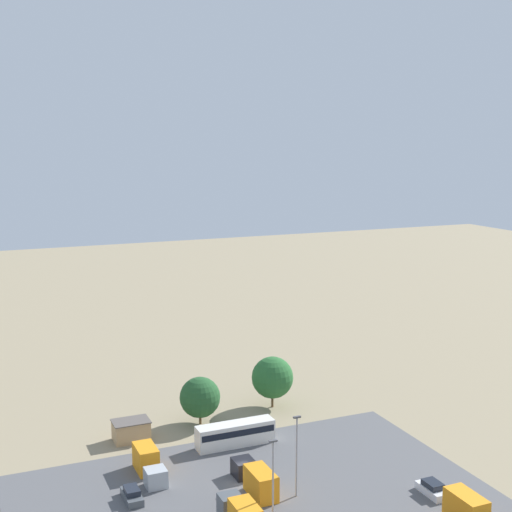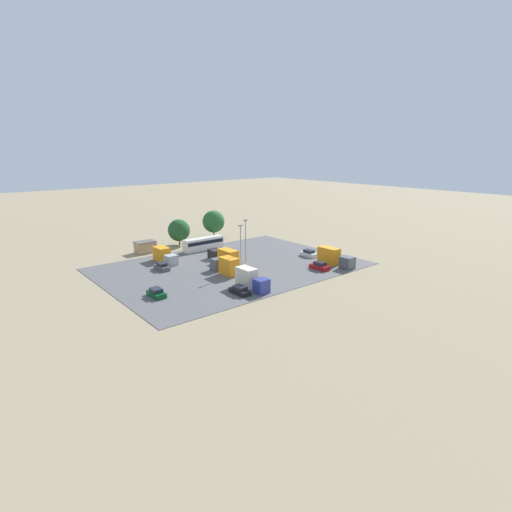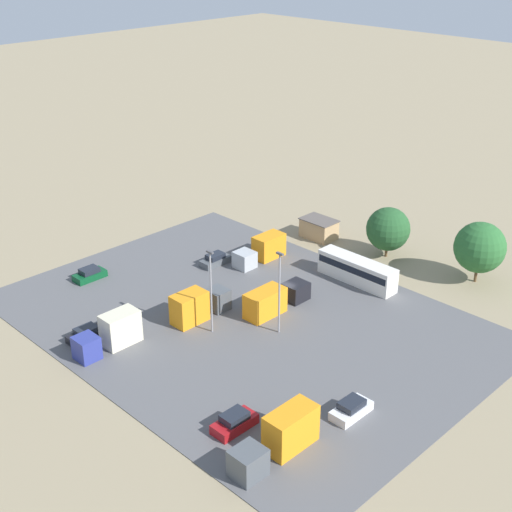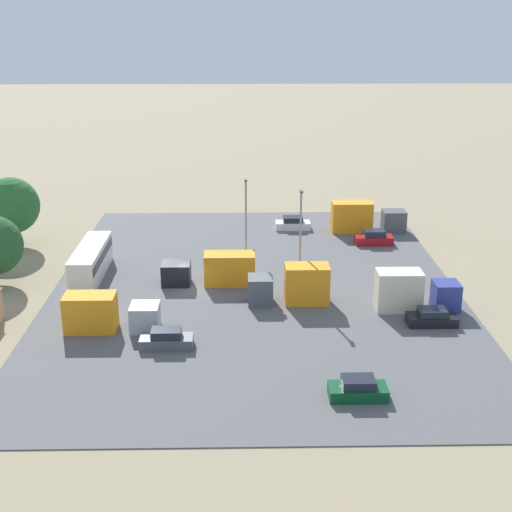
# 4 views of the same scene
# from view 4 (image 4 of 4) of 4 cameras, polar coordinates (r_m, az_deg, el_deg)

# --- Properties ---
(ground_plane) EXTENTS (400.00, 400.00, 0.00)m
(ground_plane) POSITION_cam_4_polar(r_m,az_deg,el_deg) (68.80, -5.21, -2.56)
(ground_plane) COLOR gray
(parking_lot_surface) EXTENTS (53.16, 38.40, 0.08)m
(parking_lot_surface) POSITION_cam_4_polar(r_m,az_deg,el_deg) (68.62, -0.11, -2.50)
(parking_lot_surface) COLOR #565659
(parking_lot_surface) RESTS_ON ground
(bus) EXTENTS (10.60, 2.47, 3.08)m
(bus) POSITION_cam_4_polar(r_m,az_deg,el_deg) (72.66, -13.07, -0.34)
(bus) COLOR silver
(bus) RESTS_ON ground
(parked_car_0) EXTENTS (1.99, 4.23, 1.63)m
(parked_car_0) POSITION_cam_4_polar(r_m,az_deg,el_deg) (82.01, 9.41, 1.42)
(parked_car_0) COLOR maroon
(parked_car_0) RESTS_ON ground
(parked_car_1) EXTENTS (1.80, 4.18, 1.51)m
(parked_car_1) POSITION_cam_4_polar(r_m,az_deg,el_deg) (56.93, -7.17, -6.65)
(parked_car_1) COLOR #4C5156
(parked_car_1) RESTS_ON ground
(parked_car_2) EXTENTS (1.97, 4.16, 1.42)m
(parked_car_2) POSITION_cam_4_polar(r_m,az_deg,el_deg) (62.20, 13.88, -4.82)
(parked_car_2) COLOR black
(parked_car_2) RESTS_ON ground
(parked_car_3) EXTENTS (1.93, 4.02, 1.48)m
(parked_car_3) POSITION_cam_4_polar(r_m,az_deg,el_deg) (50.12, 8.16, -10.51)
(parked_car_3) COLOR #0C4723
(parked_car_3) RESTS_ON ground
(parked_car_4) EXTENTS (1.97, 4.19, 1.53)m
(parked_car_4) POSITION_cam_4_polar(r_m,az_deg,el_deg) (86.69, 2.96, 2.59)
(parked_car_4) COLOR silver
(parked_car_4) RESTS_ON ground
(parked_truck_0) EXTENTS (2.43, 8.99, 3.05)m
(parked_truck_0) POSITION_cam_4_polar(r_m,az_deg,el_deg) (69.01, -3.34, -1.13)
(parked_truck_0) COLOR black
(parked_truck_0) RESTS_ON ground
(parked_truck_1) EXTENTS (2.38, 7.30, 3.54)m
(parked_truck_1) POSITION_cam_4_polar(r_m,az_deg,el_deg) (64.53, 3.04, -2.38)
(parked_truck_1) COLOR #4C5156
(parked_truck_1) RESTS_ON ground
(parked_truck_2) EXTENTS (2.42, 7.76, 3.12)m
(parked_truck_2) POSITION_cam_4_polar(r_m,az_deg,el_deg) (60.37, -11.91, -4.55)
(parked_truck_2) COLOR #ADB2B7
(parked_truck_2) RESTS_ON ground
(parked_truck_3) EXTENTS (2.40, 8.81, 3.59)m
(parked_truck_3) POSITION_cam_4_polar(r_m,az_deg,el_deg) (86.39, 8.61, 3.04)
(parked_truck_3) COLOR #4C5156
(parked_truck_3) RESTS_ON ground
(parked_truck_4) EXTENTS (2.34, 7.34, 3.60)m
(parked_truck_4) POSITION_cam_4_polar(r_m,az_deg,el_deg) (64.44, 12.37, -2.83)
(parked_truck_4) COLOR navy
(parked_truck_4) RESTS_ON ground
(tree_near_shed) EXTENTS (6.31, 6.31, 7.83)m
(tree_near_shed) POSITION_cam_4_polar(r_m,az_deg,el_deg) (84.11, -19.01, 3.84)
(tree_near_shed) COLOR brown
(tree_near_shed) RESTS_ON ground
(light_pole_lot_centre) EXTENTS (0.90, 0.28, 9.69)m
(light_pole_lot_centre) POSITION_cam_4_polar(r_m,az_deg,el_deg) (66.46, 3.57, 1.60)
(light_pole_lot_centre) COLOR gray
(light_pole_lot_centre) RESTS_ON ground
(light_pole_lot_edge) EXTENTS (0.90, 0.28, 9.56)m
(light_pole_lot_edge) POSITION_cam_4_polar(r_m,az_deg,el_deg) (71.27, -0.81, 2.79)
(light_pole_lot_edge) COLOR gray
(light_pole_lot_edge) RESTS_ON ground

